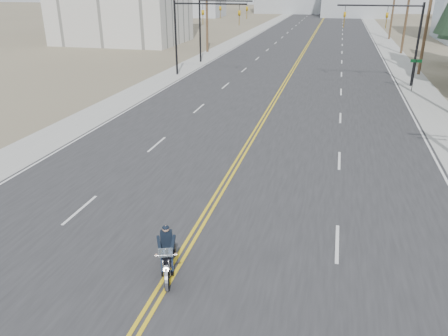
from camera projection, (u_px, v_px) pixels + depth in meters
name	position (u px, v px, depth m)	size (l,w,h in m)	color
ground_plane	(159.00, 294.00, 12.72)	(400.00, 400.00, 0.00)	#776D56
road	(313.00, 37.00, 75.27)	(20.00, 200.00, 0.01)	#303033
sidewalk_left	(247.00, 35.00, 77.87)	(3.00, 200.00, 0.01)	#A5A5A0
sidewalk_right	(383.00, 39.00, 72.67)	(3.00, 200.00, 0.01)	#A5A5A0
traffic_mast_left	(195.00, 23.00, 41.43)	(7.10, 0.26, 7.00)	black
traffic_mast_right	(395.00, 28.00, 37.37)	(7.10, 0.26, 7.00)	black
traffic_mast_far	(214.00, 18.00, 48.68)	(6.10, 0.26, 7.00)	black
street_sign	(415.00, 69.00, 36.38)	(0.90, 0.06, 2.62)	black
utility_pole_c	(429.00, 14.00, 41.63)	(2.20, 0.30, 11.00)	brown
utility_pole_d	(408.00, 5.00, 54.93)	(2.20, 0.30, 11.50)	brown
utility_pole_e	(394.00, 2.00, 70.22)	(2.20, 0.30, 11.00)	brown
utility_pole_left	(207.00, 9.00, 56.32)	(2.20, 0.30, 10.50)	brown
motorcyclist	(167.00, 253.00, 13.30)	(0.86, 2.01, 1.57)	black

